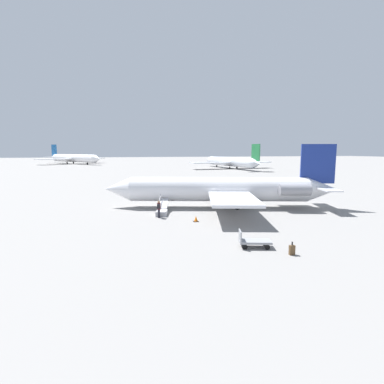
# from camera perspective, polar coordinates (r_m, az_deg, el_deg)

# --- Properties ---
(ground_plane) EXTENTS (600.00, 600.00, 0.00)m
(ground_plane) POSITION_cam_1_polar(r_m,az_deg,el_deg) (35.96, 5.03, -2.97)
(ground_plane) COLOR gray
(airplane_main) EXTENTS (27.39, 20.85, 7.52)m
(airplane_main) POSITION_cam_1_polar(r_m,az_deg,el_deg) (35.68, 6.60, 0.59)
(airplane_main) COLOR silver
(airplane_main) RESTS_ON ground
(airplane_far_left) EXTENTS (33.08, 41.71, 10.25)m
(airplane_far_left) POSITION_cam_1_polar(r_m,az_deg,el_deg) (168.02, -21.74, 6.03)
(airplane_far_left) COLOR white
(airplane_far_left) RESTS_ON ground
(airplane_far_right) EXTENTS (32.68, 42.74, 8.96)m
(airplane_far_right) POSITION_cam_1_polar(r_m,az_deg,el_deg) (116.13, 7.28, 5.77)
(airplane_far_right) COLOR silver
(airplane_far_right) RESTS_ON ground
(boarding_stairs) EXTENTS (2.10, 4.14, 1.82)m
(boarding_stairs) POSITION_cam_1_polar(r_m,az_deg,el_deg) (32.13, -5.71, -3.58)
(boarding_stairs) COLOR #B2B2B7
(boarding_stairs) RESTS_ON ground
(passenger) EXTENTS (0.42, 0.56, 1.74)m
(passenger) POSITION_cam_1_polar(r_m,az_deg,el_deg) (30.45, -6.34, -3.04)
(passenger) COLOR #23232D
(passenger) RESTS_ON ground
(luggage_cart) EXTENTS (2.43, 1.70, 1.22)m
(luggage_cart) POSITION_cam_1_polar(r_m,az_deg,el_deg) (21.65, 11.59, -9.14)
(luggage_cart) COLOR gray
(luggage_cart) RESTS_ON ground
(suitcase) EXTENTS (0.37, 0.24, 0.88)m
(suitcase) POSITION_cam_1_polar(r_m,az_deg,el_deg) (20.87, 18.51, -10.42)
(suitcase) COLOR brown
(suitcase) RESTS_ON ground
(traffic_cone_near_stairs) EXTENTS (0.49, 0.49, 0.54)m
(traffic_cone_near_stairs) POSITION_cam_1_polar(r_m,az_deg,el_deg) (28.80, 0.76, -5.16)
(traffic_cone_near_stairs) COLOR black
(traffic_cone_near_stairs) RESTS_ON ground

